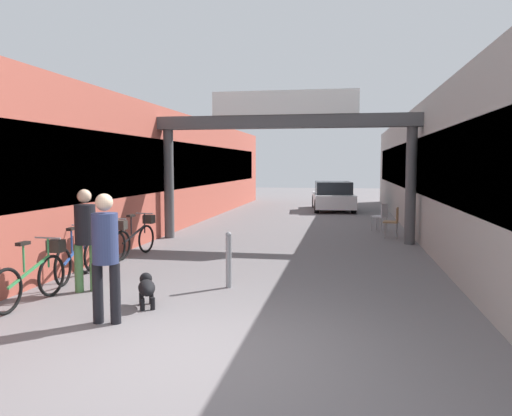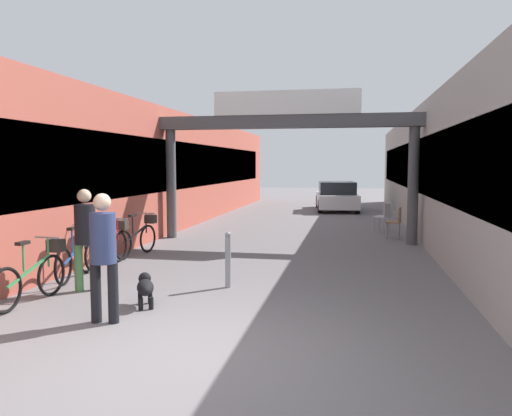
{
  "view_description": "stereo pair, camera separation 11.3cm",
  "coord_description": "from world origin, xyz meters",
  "px_view_note": "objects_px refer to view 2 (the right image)",
  "views": [
    {
      "loc": [
        1.65,
        -5.18,
        2.12
      ],
      "look_at": [
        0.0,
        4.0,
        1.3
      ],
      "focal_mm": 35.0,
      "sensor_mm": 36.0,
      "label": 1
    },
    {
      "loc": [
        1.76,
        -5.16,
        2.12
      ],
      "look_at": [
        0.0,
        4.0,
        1.3
      ],
      "focal_mm": 35.0,
      "sensor_mm": 36.0,
      "label": 2
    }
  ],
  "objects_px": {
    "pedestrian_companion": "(85,233)",
    "dog_on_leash": "(145,287)",
    "cafe_chair_aluminium_farther": "(384,215)",
    "bicycle_black_farthest": "(138,237)",
    "bicycle_red_third": "(110,245)",
    "cafe_chair_wood_nearer": "(396,220)",
    "parked_car_white": "(337,196)",
    "bicycle_green_nearest": "(34,274)",
    "pedestrian_with_dog": "(103,249)",
    "bollard_post_metal": "(228,259)",
    "bicycle_blue_second": "(78,255)"
  },
  "relations": [
    {
      "from": "pedestrian_companion",
      "to": "dog_on_leash",
      "type": "relative_size",
      "value": 2.58
    },
    {
      "from": "cafe_chair_aluminium_farther",
      "to": "pedestrian_companion",
      "type": "bearing_deg",
      "value": -122.07
    },
    {
      "from": "pedestrian_companion",
      "to": "bicycle_black_farthest",
      "type": "height_order",
      "value": "pedestrian_companion"
    },
    {
      "from": "bicycle_red_third",
      "to": "cafe_chair_wood_nearer",
      "type": "distance_m",
      "value": 8.02
    },
    {
      "from": "bicycle_red_third",
      "to": "parked_car_white",
      "type": "distance_m",
      "value": 14.28
    },
    {
      "from": "bicycle_green_nearest",
      "to": "parked_car_white",
      "type": "relative_size",
      "value": 0.41
    },
    {
      "from": "bicycle_black_farthest",
      "to": "pedestrian_with_dog",
      "type": "bearing_deg",
      "value": -70.95
    },
    {
      "from": "pedestrian_companion",
      "to": "bicycle_green_nearest",
      "type": "relative_size",
      "value": 1.01
    },
    {
      "from": "bicycle_red_third",
      "to": "cafe_chair_aluminium_farther",
      "type": "bearing_deg",
      "value": 47.53
    },
    {
      "from": "bollard_post_metal",
      "to": "cafe_chair_wood_nearer",
      "type": "distance_m",
      "value": 7.24
    },
    {
      "from": "dog_on_leash",
      "to": "cafe_chair_aluminium_farther",
      "type": "height_order",
      "value": "cafe_chair_aluminium_farther"
    },
    {
      "from": "cafe_chair_aluminium_farther",
      "to": "parked_car_white",
      "type": "relative_size",
      "value": 0.21
    },
    {
      "from": "cafe_chair_wood_nearer",
      "to": "cafe_chair_aluminium_farther",
      "type": "bearing_deg",
      "value": 99.12
    },
    {
      "from": "bicycle_black_farthest",
      "to": "bollard_post_metal",
      "type": "distance_m",
      "value": 3.81
    },
    {
      "from": "pedestrian_companion",
      "to": "parked_car_white",
      "type": "distance_m",
      "value": 16.08
    },
    {
      "from": "dog_on_leash",
      "to": "parked_car_white",
      "type": "distance_m",
      "value": 16.47
    },
    {
      "from": "dog_on_leash",
      "to": "bollard_post_metal",
      "type": "relative_size",
      "value": 0.68
    },
    {
      "from": "cafe_chair_wood_nearer",
      "to": "cafe_chair_aluminium_farther",
      "type": "relative_size",
      "value": 1.0
    },
    {
      "from": "bollard_post_metal",
      "to": "pedestrian_with_dog",
      "type": "bearing_deg",
      "value": -117.99
    },
    {
      "from": "bicycle_green_nearest",
      "to": "cafe_chair_aluminium_farther",
      "type": "xyz_separation_m",
      "value": [
        5.79,
        9.35,
        0.1
      ]
    },
    {
      "from": "pedestrian_with_dog",
      "to": "bicycle_green_nearest",
      "type": "relative_size",
      "value": 1.03
    },
    {
      "from": "dog_on_leash",
      "to": "bollard_post_metal",
      "type": "bearing_deg",
      "value": 54.32
    },
    {
      "from": "cafe_chair_wood_nearer",
      "to": "bicycle_black_farthest",
      "type": "bearing_deg",
      "value": -147.9
    },
    {
      "from": "bicycle_black_farthest",
      "to": "bollard_post_metal",
      "type": "relative_size",
      "value": 1.73
    },
    {
      "from": "bicycle_blue_second",
      "to": "cafe_chair_aluminium_farther",
      "type": "height_order",
      "value": "bicycle_blue_second"
    },
    {
      "from": "bicycle_blue_second",
      "to": "parked_car_white",
      "type": "distance_m",
      "value": 15.4
    },
    {
      "from": "bicycle_black_farthest",
      "to": "cafe_chair_wood_nearer",
      "type": "xyz_separation_m",
      "value": [
        6.13,
        3.84,
        0.1
      ]
    },
    {
      "from": "dog_on_leash",
      "to": "bicycle_black_farthest",
      "type": "xyz_separation_m",
      "value": [
        -1.85,
        3.9,
        0.15
      ]
    },
    {
      "from": "pedestrian_with_dog",
      "to": "cafe_chair_wood_nearer",
      "type": "distance_m",
      "value": 9.71
    },
    {
      "from": "pedestrian_companion",
      "to": "bicycle_red_third",
      "type": "bearing_deg",
      "value": 106.86
    },
    {
      "from": "dog_on_leash",
      "to": "bicycle_black_farthest",
      "type": "bearing_deg",
      "value": 115.36
    },
    {
      "from": "bicycle_green_nearest",
      "to": "bicycle_blue_second",
      "type": "distance_m",
      "value": 1.68
    },
    {
      "from": "cafe_chair_aluminium_farther",
      "to": "cafe_chair_wood_nearer",
      "type": "bearing_deg",
      "value": -80.88
    },
    {
      "from": "bicycle_blue_second",
      "to": "cafe_chair_aluminium_farther",
      "type": "bearing_deg",
      "value": 51.88
    },
    {
      "from": "bicycle_black_farthest",
      "to": "bicycle_green_nearest",
      "type": "bearing_deg",
      "value": -88.59
    },
    {
      "from": "bicycle_blue_second",
      "to": "cafe_chair_wood_nearer",
      "type": "relative_size",
      "value": 1.89
    },
    {
      "from": "parked_car_white",
      "to": "bicycle_green_nearest",
      "type": "bearing_deg",
      "value": -104.0
    },
    {
      "from": "cafe_chair_wood_nearer",
      "to": "pedestrian_with_dog",
      "type": "bearing_deg",
      "value": -117.56
    },
    {
      "from": "bollard_post_metal",
      "to": "bicycle_blue_second",
      "type": "bearing_deg",
      "value": 176.01
    },
    {
      "from": "bicycle_blue_second",
      "to": "cafe_chair_wood_nearer",
      "type": "distance_m",
      "value": 8.84
    },
    {
      "from": "bicycle_green_nearest",
      "to": "bicycle_red_third",
      "type": "height_order",
      "value": "same"
    },
    {
      "from": "bicycle_green_nearest",
      "to": "parked_car_white",
      "type": "xyz_separation_m",
      "value": [
        4.1,
        16.43,
        0.21
      ]
    },
    {
      "from": "dog_on_leash",
      "to": "bicycle_green_nearest",
      "type": "xyz_separation_m",
      "value": [
        -1.75,
        -0.13,
        0.15
      ]
    },
    {
      "from": "bollard_post_metal",
      "to": "cafe_chair_wood_nearer",
      "type": "xyz_separation_m",
      "value": [
        3.33,
        6.42,
        0.05
      ]
    },
    {
      "from": "dog_on_leash",
      "to": "bicycle_black_farthest",
      "type": "height_order",
      "value": "bicycle_black_farthest"
    },
    {
      "from": "bollard_post_metal",
      "to": "bicycle_green_nearest",
      "type": "bearing_deg",
      "value": -151.71
    },
    {
      "from": "dog_on_leash",
      "to": "bicycle_blue_second",
      "type": "distance_m",
      "value": 2.52
    },
    {
      "from": "cafe_chair_wood_nearer",
      "to": "bicycle_red_third",
      "type": "bearing_deg",
      "value": -140.87
    },
    {
      "from": "cafe_chair_aluminium_farther",
      "to": "bollard_post_metal",
      "type": "bearing_deg",
      "value": -111.39
    },
    {
      "from": "pedestrian_with_dog",
      "to": "cafe_chair_aluminium_farther",
      "type": "distance_m",
      "value": 10.95
    }
  ]
}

